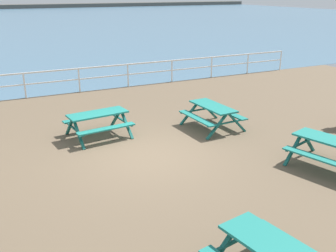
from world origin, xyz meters
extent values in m
cube|color=brown|center=(0.00, 0.00, -0.10)|extent=(30.00, 24.00, 0.20)
cube|color=#476B84|center=(0.00, 52.75, 0.00)|extent=(142.00, 90.00, 0.01)
cube|color=white|center=(0.00, 7.75, 1.05)|extent=(23.00, 0.06, 0.06)
cube|color=white|center=(0.00, 7.75, 0.58)|extent=(23.00, 0.05, 0.05)
cylinder|color=white|center=(-2.30, 7.75, 0.53)|extent=(0.07, 0.07, 1.05)
cylinder|color=white|center=(0.00, 7.75, 0.53)|extent=(0.07, 0.07, 1.05)
cylinder|color=white|center=(2.30, 7.75, 0.53)|extent=(0.07, 0.07, 1.05)
cylinder|color=white|center=(4.60, 7.75, 0.53)|extent=(0.07, 0.07, 1.05)
cylinder|color=white|center=(6.90, 7.75, 0.53)|extent=(0.07, 0.07, 1.05)
cylinder|color=white|center=(9.20, 7.75, 0.53)|extent=(0.07, 0.07, 1.05)
cylinder|color=white|center=(11.50, 7.75, 0.53)|extent=(0.07, 0.07, 1.05)
cube|color=#1E7A70|center=(2.79, 1.11, 0.75)|extent=(0.80, 1.84, 0.05)
cube|color=#1E7A70|center=(2.17, 1.08, 0.45)|extent=(0.36, 1.81, 0.04)
cube|color=#1E7A70|center=(3.41, 1.15, 0.45)|extent=(0.36, 1.81, 0.04)
cube|color=#165B54|center=(2.37, 1.87, 0.38)|extent=(0.80, 0.13, 0.79)
cube|color=#165B54|center=(3.12, 1.91, 0.38)|extent=(0.80, 0.13, 0.79)
cube|color=#165B54|center=(2.74, 1.89, 0.42)|extent=(1.50, 0.15, 0.04)
cube|color=#165B54|center=(2.46, 0.31, 0.38)|extent=(0.80, 0.13, 0.79)
cube|color=#165B54|center=(3.21, 0.36, 0.38)|extent=(0.80, 0.13, 0.79)
cube|color=#165B54|center=(2.83, 0.33, 0.42)|extent=(1.50, 0.15, 0.04)
cube|color=#1E7A70|center=(3.88, -2.71, 0.75)|extent=(1.18, 1.92, 0.05)
cube|color=#1E7A70|center=(3.29, -2.89, 0.45)|extent=(0.76, 1.80, 0.04)
cube|color=#165B54|center=(3.30, -2.07, 0.38)|extent=(0.78, 0.30, 0.79)
cube|color=#165B54|center=(4.02, -1.86, 0.38)|extent=(0.78, 0.30, 0.79)
cube|color=#165B54|center=(3.66, -1.96, 0.42)|extent=(1.46, 0.48, 0.04)
cube|color=#1E7A70|center=(-0.80, 1.99, 0.75)|extent=(1.87, 0.91, 0.05)
cube|color=#1E7A70|center=(-0.87, 2.61, 0.45)|extent=(1.82, 0.47, 0.04)
cube|color=#1E7A70|center=(-0.73, 1.38, 0.45)|extent=(1.82, 0.47, 0.04)
cube|color=#165B54|center=(-0.07, 2.46, 0.38)|extent=(0.17, 0.80, 0.79)
cube|color=#165B54|center=(0.02, 1.71, 0.38)|extent=(0.17, 0.80, 0.79)
cube|color=#165B54|center=(-0.03, 2.09, 0.42)|extent=(0.24, 1.50, 0.04)
cube|color=#165B54|center=(-1.62, 2.27, 0.38)|extent=(0.17, 0.80, 0.79)
cube|color=#165B54|center=(-1.53, 1.53, 0.38)|extent=(0.17, 0.80, 0.79)
cube|color=#165B54|center=(-1.58, 1.90, 0.42)|extent=(0.24, 1.50, 0.04)
cube|color=#1E7A70|center=(-0.24, -5.45, 0.75)|extent=(0.99, 1.89, 0.05)
cube|color=#1E7A70|center=(0.37, -5.35, 0.45)|extent=(0.56, 1.82, 0.04)
cube|color=#165B54|center=(-0.74, -4.75, 0.38)|extent=(0.79, 0.21, 0.79)
cube|color=#165B54|center=(0.00, -4.62, 0.38)|extent=(0.79, 0.21, 0.79)
cube|color=#165B54|center=(-0.37, -4.69, 0.42)|extent=(1.49, 0.31, 0.04)
camera|label=1|loc=(-3.74, -8.98, 4.33)|focal=40.96mm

